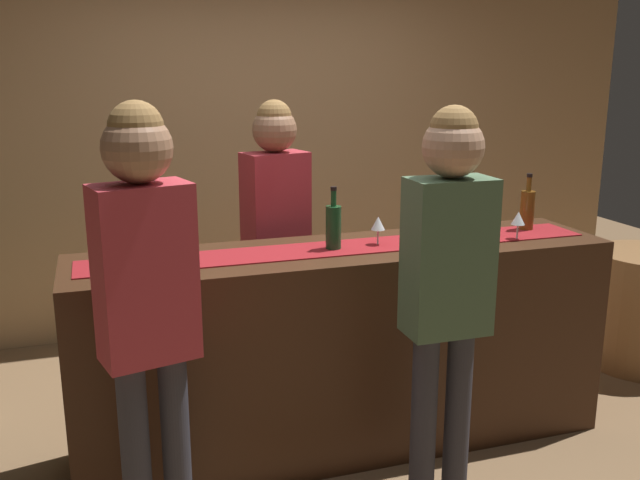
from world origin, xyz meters
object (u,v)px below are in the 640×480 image
Objects in this scene: wine_bottle_amber at (527,209)px; bartender at (276,220)px; wine_glass_near_customer at (518,219)px; wine_bottle_green at (333,226)px; wine_glass_mid_counter at (378,224)px; customer_browsing at (146,286)px; wine_bottle_clear at (453,214)px; customer_sipping at (447,270)px.

wine_bottle_amber is 1.35m from bartender.
bartender is (-1.07, 0.69, -0.08)m from wine_glass_near_customer.
wine_bottle_green is 2.10× the size of wine_glass_mid_counter.
customer_browsing is (-1.14, -0.56, -0.03)m from wine_glass_mid_counter.
wine_bottle_amber is at bearing 3.47° from wine_bottle_green.
bartender is (-0.81, 0.50, -0.08)m from wine_bottle_clear.
wine_glass_near_customer is at bearing -8.89° from wine_glass_mid_counter.
wine_bottle_clear is at bearing 134.84° from bartender.
bartender reaches higher than wine_bottle_clear.
customer_sipping reaches higher than bartender.
wine_glass_near_customer is at bearing -0.29° from customer_browsing.
wine_glass_mid_counter is at bearing 108.34° from bartender.
wine_bottle_green is at bearing -172.45° from wine_bottle_clear.
wine_glass_mid_counter is 1.27m from customer_browsing.
customer_sipping is (-0.84, -0.69, -0.06)m from wine_bottle_amber.
wine_glass_mid_counter is 0.64m from customer_sipping.
wine_glass_near_customer is (0.94, -0.10, -0.01)m from wine_bottle_green.
wine_glass_near_customer is 0.08× the size of customer_browsing.
wine_glass_near_customer is at bearing 133.61° from bartender.
wine_bottle_clear is at bearing 8.10° from customer_browsing.
wine_bottle_amber is 2.10× the size of wine_glass_mid_counter.
customer_browsing is at bearing -157.89° from wine_bottle_clear.
customer_sipping reaches higher than wine_bottle_amber.
customer_browsing reaches higher than customer_sipping.
customer_sipping is at bearing 94.74° from bartender.
customer_sipping is (-0.67, -0.52, -0.06)m from wine_glass_near_customer.
wine_bottle_green is at bearing 113.89° from customer_sipping.
wine_glass_mid_counter is (-0.45, -0.08, -0.01)m from wine_bottle_clear.
wine_glass_mid_counter is (-0.71, 0.11, 0.00)m from wine_glass_near_customer.
wine_bottle_green is 0.61m from bartender.
wine_bottle_clear is 1.00× the size of wine_bottle_amber.
wine_bottle_clear is at bearing 60.68° from customer_sipping.
wine_bottle_clear is at bearing 143.58° from wine_glass_near_customer.
wine_bottle_clear reaches higher than wine_glass_near_customer.
customer_browsing reaches higher than bartender.
wine_bottle_clear is 2.10× the size of wine_glass_near_customer.
bartender is 0.97× the size of customer_browsing.
wine_bottle_clear is 0.46m from wine_glass_mid_counter.
customer_sipping is at bearing -86.37° from wine_glass_mid_counter.
wine_glass_mid_counter is at bearing -176.12° from wine_bottle_amber.
wine_bottle_clear is 0.83m from customer_sipping.
wine_bottle_clear reaches higher than wine_glass_mid_counter.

